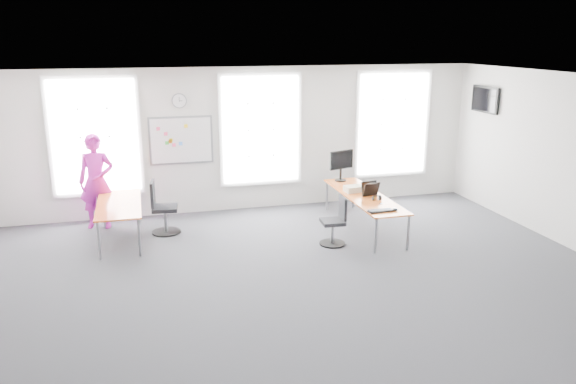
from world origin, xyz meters
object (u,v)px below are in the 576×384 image
object	(u,v)px
desk_left	(119,206)
keyboard	(381,211)
chair_left	(162,210)
monitor	(341,163)
chair_right	(335,224)
headphones	(376,198)
person	(97,181)
desk_right	(364,197)

from	to	relation	value
desk_left	keyboard	distance (m)	4.66
chair_left	monitor	bearing A→B (deg)	-76.56
chair_left	keyboard	xyz separation A→B (m)	(3.64, -1.74, 0.23)
chair_left	chair_right	bearing A→B (deg)	-108.76
keyboard	monitor	size ratio (longest dim) A/B	0.69
desk_left	headphones	distance (m)	4.69
person	headphones	world-z (taller)	person
person	chair_left	bearing A→B (deg)	-20.57
keyboard	headphones	distance (m)	0.69
desk_right	headphones	xyz separation A→B (m)	(0.09, -0.39, 0.09)
keyboard	headphones	size ratio (longest dim) A/B	2.71
chair_right	headphones	world-z (taller)	chair_right
desk_left	headphones	bearing A→B (deg)	-10.93
chair_left	person	bearing A→B (deg)	66.62
desk_right	desk_left	size ratio (longest dim) A/B	1.42
desk_left	chair_right	bearing A→B (deg)	-17.99
desk_right	chair_right	world-z (taller)	chair_right
headphones	monitor	world-z (taller)	monitor
monitor	chair_left	bearing A→B (deg)	168.97
desk_right	chair_right	bearing A→B (deg)	-139.45
person	monitor	distance (m)	4.88
desk_right	monitor	size ratio (longest dim) A/B	4.18
desk_left	monitor	bearing A→B (deg)	8.18
chair_left	monitor	distance (m)	3.78
person	keyboard	distance (m)	5.38
chair_right	monitor	bearing A→B (deg)	161.33
chair_right	person	world-z (taller)	person
desk_right	keyboard	size ratio (longest dim) A/B	6.07
chair_left	headphones	bearing A→B (deg)	-99.13
desk_right	headphones	world-z (taller)	headphones
desk_right	keyboard	world-z (taller)	keyboard
chair_right	keyboard	bearing A→B (deg)	67.46
desk_left	chair_right	size ratio (longest dim) A/B	2.19
headphones	monitor	xyz separation A→B (m)	(-0.14, 1.53, 0.34)
desk_left	chair_left	size ratio (longest dim) A/B	1.89
desk_right	headphones	bearing A→B (deg)	-77.56
chair_left	monitor	world-z (taller)	monitor
chair_left	monitor	size ratio (longest dim) A/B	1.56
desk_left	headphones	world-z (taller)	headphones
chair_left	person	xyz separation A→B (m)	(-1.16, 0.67, 0.47)
keyboard	monitor	xyz separation A→B (m)	(0.07, 2.19, 0.38)
desk_left	monitor	xyz separation A→B (m)	(4.46, 0.64, 0.41)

